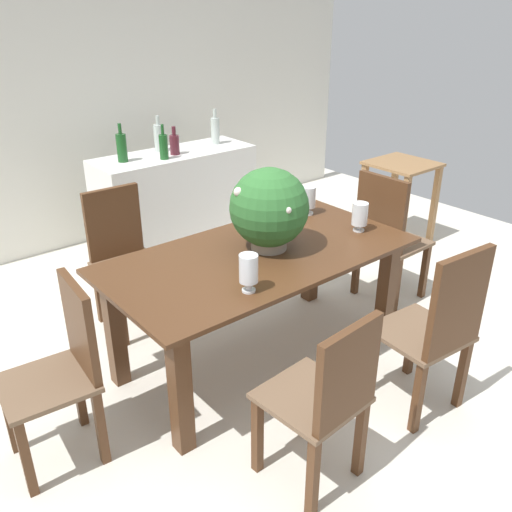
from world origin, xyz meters
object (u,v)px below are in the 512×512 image
Objects in this scene: chair_far_left at (123,252)px; wine_bottle_clear at (159,137)px; crystal_vase_right at (249,270)px; chair_head_end at (64,366)px; chair_foot_end at (386,233)px; crystal_vase_left at (308,198)px; wine_bottle_dark at (215,130)px; chair_near_right at (438,326)px; wine_bottle_amber at (174,144)px; side_table at (400,184)px; wine_glass at (280,211)px; chair_near_left at (327,397)px; dining_table at (259,274)px; kitchen_counter at (177,203)px; crystal_vase_center_near at (360,215)px; wine_bottle_tall at (164,146)px; flower_centerpiece at (269,209)px; wine_bottle_green at (122,147)px.

chair_far_left is 1.36m from wine_bottle_clear.
chair_far_left is at bearing 93.10° from crystal_vase_right.
chair_foot_end reaches higher than chair_head_end.
crystal_vase_left is 1.56m from wine_bottle_dark.
wine_bottle_amber reaches higher than chair_near_right.
side_table is at bearing -42.39° from wine_bottle_dark.
chair_near_right is 7.20× the size of wine_glass.
crystal_vase_right reaches higher than chair_head_end.
dining_table is at bearing -116.97° from chair_near_left.
crystal_vase_right is 2.78m from side_table.
chair_head_end is 0.66× the size of kitchen_counter.
wine_bottle_amber is at bearing 97.12° from crystal_vase_left.
crystal_vase_center_near reaches higher than chair_near_left.
kitchen_counter is at bearing -176.32° from wine_bottle_dark.
chair_foot_end is at bearing -147.71° from side_table.
wine_bottle_tall is at bearing 43.16° from chair_far_left.
crystal_vase_left is 1.19m from crystal_vase_right.
crystal_vase_right is 0.14× the size of kitchen_counter.
flower_centerpiece is 0.42m from wine_glass.
wine_glass is 1.40m from wine_bottle_tall.
crystal_vase_right is 2.09m from wine_bottle_tall.
wine_bottle_green is (-0.34, 1.54, 0.18)m from wine_glass.
crystal_vase_right is at bearing -35.47° from chair_near_right.
chair_far_left reaches higher than crystal_vase_left.
wine_bottle_tall is at bearing -26.04° from wine_bottle_green.
flower_centerpiece is at bearing -66.36° from chair_near_right.
kitchen_counter is (0.93, 2.73, -0.06)m from chair_near_left.
dining_table is at bearing -106.07° from wine_bottle_amber.
wine_bottle_tall is 0.65m from wine_bottle_dark.
dining_table is at bearing -147.23° from wine_glass.
wine_bottle_clear is (-0.22, 1.61, 0.17)m from crystal_vase_left.
kitchen_counter reaches higher than wine_glass.
wine_glass is 1.57m from kitchen_counter.
crystal_vase_right is at bearing -170.51° from crystal_vase_center_near.
flower_centerpiece is 1.89m from kitchen_counter.
wine_bottle_clear is (0.86, 2.86, 0.52)m from chair_near_left.
dining_table is at bearing -172.78° from flower_centerpiece.
wine_bottle_amber reaches higher than crystal_vase_left.
chair_near_right is 1.14m from flower_centerpiece.
chair_far_left is 2.12m from chair_near_right.
crystal_vase_center_near is 2.07m from wine_bottle_clear.
wine_bottle_dark is (1.39, 0.82, 0.51)m from chair_far_left.
chair_near_left is 0.74m from crystal_vase_right.
crystal_vase_right is 0.67× the size of wine_bottle_green.
crystal_vase_left is 1.55m from kitchen_counter.
wine_bottle_green is at bearing -103.24° from chair_near_left.
wine_bottle_amber is (0.45, -0.07, -0.03)m from wine_bottle_green.
wine_glass is at bearing 129.29° from crystal_vase_center_near.
wine_bottle_clear is (0.87, 0.92, 0.51)m from chair_far_left.
crystal_vase_center_near is at bearing 9.49° from crystal_vase_right.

